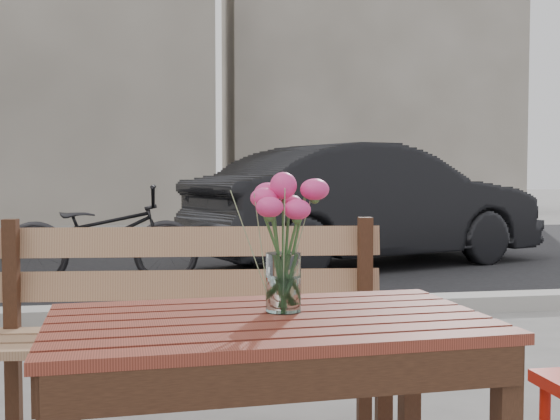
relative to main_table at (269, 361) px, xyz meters
name	(u,v)px	position (x,y,z in m)	size (l,w,h in m)	color
street	(180,275)	(-0.05, 5.26, -0.53)	(30.00, 8.12, 0.12)	black
backdrop_buildings	(172,61)	(0.12, 14.59, 3.04)	(15.50, 4.00, 8.00)	slate
main_table	(269,361)	(0.00, 0.00, 0.00)	(1.13, 0.70, 0.68)	#592217
main_bench	(191,310)	(-0.16, 0.82, -0.02)	(1.47, 0.56, 0.89)	#986B4E
main_vase	(283,225)	(0.05, 0.06, 0.34)	(0.20, 0.20, 0.36)	white
parked_car	(368,206)	(2.08, 5.86, 0.11)	(1.43, 4.10, 1.35)	black
bicycle	(101,235)	(-0.77, 4.89, -0.10)	(0.62, 1.78, 0.93)	black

